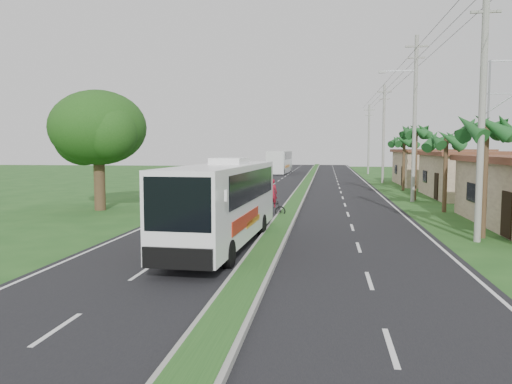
# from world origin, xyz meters

# --- Properties ---
(ground) EXTENTS (180.00, 180.00, 0.00)m
(ground) POSITION_xyz_m (0.00, 0.00, 0.00)
(ground) COLOR #204C1B
(ground) RESTS_ON ground
(road_asphalt) EXTENTS (14.00, 160.00, 0.02)m
(road_asphalt) POSITION_xyz_m (0.00, 20.00, 0.01)
(road_asphalt) COLOR black
(road_asphalt) RESTS_ON ground
(median_strip) EXTENTS (1.20, 160.00, 0.18)m
(median_strip) POSITION_xyz_m (0.00, 20.00, 0.10)
(median_strip) COLOR gray
(median_strip) RESTS_ON ground
(lane_edge_left) EXTENTS (0.12, 160.00, 0.01)m
(lane_edge_left) POSITION_xyz_m (-6.70, 20.00, 0.00)
(lane_edge_left) COLOR silver
(lane_edge_left) RESTS_ON ground
(lane_edge_right) EXTENTS (0.12, 160.00, 0.01)m
(lane_edge_right) POSITION_xyz_m (6.70, 20.00, 0.00)
(lane_edge_right) COLOR silver
(lane_edge_right) RESTS_ON ground
(shop_mid) EXTENTS (7.60, 10.60, 3.67)m
(shop_mid) POSITION_xyz_m (14.00, 22.00, 1.86)
(shop_mid) COLOR #9C7F6A
(shop_mid) RESTS_ON ground
(shop_far) EXTENTS (8.60, 11.60, 3.82)m
(shop_far) POSITION_xyz_m (14.00, 36.00, 1.93)
(shop_far) COLOR #9C7F6A
(shop_far) RESTS_ON ground
(palm_verge_a) EXTENTS (2.40, 2.40, 5.45)m
(palm_verge_a) POSITION_xyz_m (9.00, 3.00, 4.74)
(palm_verge_a) COLOR #473321
(palm_verge_a) RESTS_ON ground
(palm_verge_b) EXTENTS (2.40, 2.40, 5.05)m
(palm_verge_b) POSITION_xyz_m (9.40, 12.00, 4.36)
(palm_verge_b) COLOR #473321
(palm_verge_b) RESTS_ON ground
(palm_verge_c) EXTENTS (2.40, 2.40, 5.85)m
(palm_verge_c) POSITION_xyz_m (8.80, 19.00, 5.12)
(palm_verge_c) COLOR #473321
(palm_verge_c) RESTS_ON ground
(palm_verge_d) EXTENTS (2.40, 2.40, 5.25)m
(palm_verge_d) POSITION_xyz_m (9.30, 28.00, 4.55)
(palm_verge_d) COLOR #473321
(palm_verge_d) RESTS_ON ground
(shade_tree) EXTENTS (6.30, 6.00, 7.54)m
(shade_tree) POSITION_xyz_m (-12.11, 10.02, 5.03)
(shade_tree) COLOR #473321
(shade_tree) RESTS_ON ground
(utility_pole_a) EXTENTS (1.60, 0.28, 11.00)m
(utility_pole_a) POSITION_xyz_m (8.50, 2.00, 5.67)
(utility_pole_a) COLOR gray
(utility_pole_a) RESTS_ON ground
(utility_pole_b) EXTENTS (3.20, 0.28, 12.00)m
(utility_pole_b) POSITION_xyz_m (8.47, 18.00, 6.26)
(utility_pole_b) COLOR gray
(utility_pole_b) RESTS_ON ground
(utility_pole_c) EXTENTS (1.60, 0.28, 11.00)m
(utility_pole_c) POSITION_xyz_m (8.50, 38.00, 5.67)
(utility_pole_c) COLOR gray
(utility_pole_c) RESTS_ON ground
(utility_pole_d) EXTENTS (1.60, 0.28, 10.50)m
(utility_pole_d) POSITION_xyz_m (8.50, 58.00, 5.42)
(utility_pole_d) COLOR gray
(utility_pole_d) RESTS_ON ground
(coach_bus_main) EXTENTS (2.73, 10.98, 3.52)m
(coach_bus_main) POSITION_xyz_m (-1.80, -0.48, 1.94)
(coach_bus_main) COLOR white
(coach_bus_main) RESTS_ON ground
(coach_bus_far) EXTENTS (2.99, 12.13, 3.51)m
(coach_bus_far) POSITION_xyz_m (-5.03, 58.03, 1.99)
(coach_bus_far) COLOR silver
(coach_bus_far) RESTS_ON ground
(motorcyclist) EXTENTS (1.62, 0.70, 2.19)m
(motorcyclist) POSITION_xyz_m (-0.85, 8.31, 0.81)
(motorcyclist) COLOR black
(motorcyclist) RESTS_ON ground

